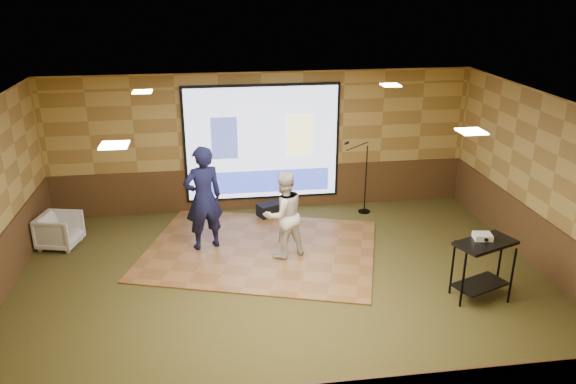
{
  "coord_description": "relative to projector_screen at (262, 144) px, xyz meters",
  "views": [
    {
      "loc": [
        -1.08,
        -8.01,
        4.8
      ],
      "look_at": [
        0.21,
        1.01,
        1.3
      ],
      "focal_mm": 35.0,
      "sensor_mm": 36.0,
      "label": 1
    }
  ],
  "objects": [
    {
      "name": "dance_floor",
      "position": [
        -0.26,
        -2.02,
        -1.46
      ],
      "size": [
        4.97,
        4.31,
        0.03
      ],
      "primitive_type": "cube",
      "rotation": [
        0.0,
        0.0,
        -0.3
      ],
      "color": "brown",
      "rests_on": "ground"
    },
    {
      "name": "av_table",
      "position": [
        3.03,
        -4.18,
        -0.77
      ],
      "size": [
        0.95,
        0.5,
        1.0
      ],
      "rotation": [
        0.0,
        0.0,
        0.37
      ],
      "color": "black",
      "rests_on": "ground"
    },
    {
      "name": "wainscot_right",
      "position": [
        4.48,
        -3.44,
        -1.0
      ],
      "size": [
        0.04,
        7.0,
        0.95
      ],
      "primitive_type": "cube",
      "color": "#433116",
      "rests_on": "ground"
    },
    {
      "name": "downlight_se",
      "position": [
        2.2,
        -4.94,
        1.5
      ],
      "size": [
        0.32,
        0.32,
        0.02
      ],
      "primitive_type": "cube",
      "color": "#FFE6BF",
      "rests_on": "room_shell"
    },
    {
      "name": "wainscot_back",
      "position": [
        0.0,
        0.04,
        -1.0
      ],
      "size": [
        9.0,
        0.04,
        0.95
      ],
      "primitive_type": "cube",
      "color": "#433116",
      "rests_on": "ground"
    },
    {
      "name": "downlight_sw",
      "position": [
        -2.2,
        -4.94,
        1.5
      ],
      "size": [
        0.32,
        0.32,
        0.02
      ],
      "primitive_type": "cube",
      "color": "#FFE6BF",
      "rests_on": "room_shell"
    },
    {
      "name": "projector",
      "position": [
        3.02,
        -4.09,
        -0.43
      ],
      "size": [
        0.31,
        0.27,
        0.09
      ],
      "primitive_type": "cube",
      "rotation": [
        0.0,
        0.0,
        -0.17
      ],
      "color": "white",
      "rests_on": "av_table"
    },
    {
      "name": "downlight_nw",
      "position": [
        -2.2,
        -1.64,
        1.5
      ],
      "size": [
        0.32,
        0.32,
        0.02
      ],
      "primitive_type": "cube",
      "color": "#FFE6BF",
      "rests_on": "room_shell"
    },
    {
      "name": "mic_stand",
      "position": [
        2.11,
        -0.5,
        -0.98
      ],
      "size": [
        0.64,
        0.26,
        1.62
      ],
      "rotation": [
        0.0,
        0.0,
        0.29
      ],
      "color": "black",
      "rests_on": "ground"
    },
    {
      "name": "ground",
      "position": [
        0.0,
        -3.44,
        -1.47
      ],
      "size": [
        9.0,
        9.0,
        0.0
      ],
      "primitive_type": "plane",
      "color": "#293719",
      "rests_on": "ground"
    },
    {
      "name": "duffel_bag",
      "position": [
        0.08,
        -0.47,
        -1.33
      ],
      "size": [
        0.56,
        0.48,
        0.3
      ],
      "primitive_type": "cube",
      "rotation": [
        0.0,
        0.0,
        0.41
      ],
      "color": "black",
      "rests_on": "ground"
    },
    {
      "name": "banquet_chair",
      "position": [
        -4.0,
        -1.31,
        -1.15
      ],
      "size": [
        0.86,
        0.84,
        0.65
      ],
      "primitive_type": "imported",
      "rotation": [
        0.0,
        0.0,
        1.33
      ],
      "color": "gray",
      "rests_on": "ground"
    },
    {
      "name": "projector_screen",
      "position": [
        0.0,
        0.0,
        0.0
      ],
      "size": [
        3.32,
        0.06,
        2.52
      ],
      "color": "black",
      "rests_on": "room_shell"
    },
    {
      "name": "player_right",
      "position": [
        0.14,
        -2.34,
        -0.64
      ],
      "size": [
        0.96,
        0.86,
        1.62
      ],
      "primitive_type": "imported",
      "rotation": [
        0.0,
        0.0,
        3.51
      ],
      "color": "silver",
      "rests_on": "dance_floor"
    },
    {
      "name": "room_shell",
      "position": [
        0.0,
        -3.44,
        0.62
      ],
      "size": [
        9.04,
        7.04,
        3.02
      ],
      "color": "#B09249",
      "rests_on": "ground"
    },
    {
      "name": "downlight_ne",
      "position": [
        2.2,
        -1.64,
        1.5
      ],
      "size": [
        0.32,
        0.32,
        0.02
      ],
      "primitive_type": "cube",
      "color": "#FFE6BF",
      "rests_on": "room_shell"
    },
    {
      "name": "player_left",
      "position": [
        -1.27,
        -1.79,
        -0.46
      ],
      "size": [
        0.84,
        0.68,
        1.98
      ],
      "primitive_type": "imported",
      "rotation": [
        0.0,
        0.0,
        3.47
      ],
      "color": "#12153B",
      "rests_on": "dance_floor"
    }
  ]
}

